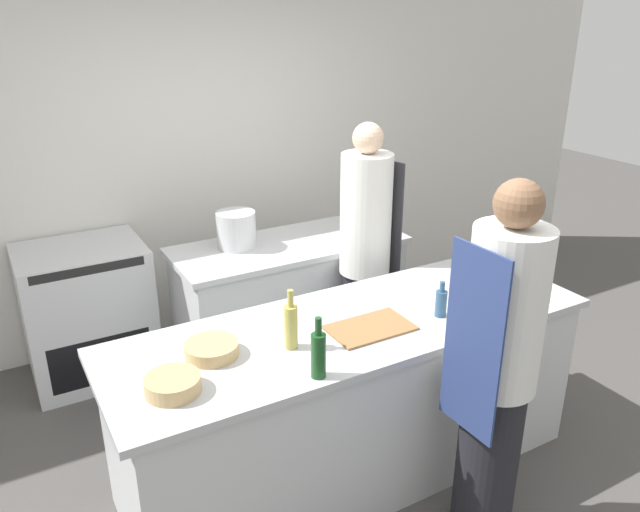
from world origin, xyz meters
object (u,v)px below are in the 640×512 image
at_px(chef_at_stove, 365,259).
at_px(bottle_vinegar, 318,354).
at_px(bottle_cooking_oil, 441,303).
at_px(bowl_mixing_large, 212,349).
at_px(chef_at_prep_near, 498,370).
at_px(bottle_olive_oil, 473,289).
at_px(stockpot, 236,230).
at_px(bottle_wine, 291,325).
at_px(oven_range, 88,312).
at_px(bowl_ceramic_blue, 173,385).
at_px(bowl_prep_small, 507,290).

relative_size(chef_at_stove, bottle_vinegar, 6.21).
xyz_separation_m(bottle_cooking_oil, bowl_mixing_large, (-1.19, 0.22, -0.05)).
xyz_separation_m(chef_at_prep_near, bottle_olive_oil, (0.33, 0.54, 0.11)).
bearing_deg(stockpot, bottle_vinegar, -100.33).
bearing_deg(bottle_olive_oil, bottle_wine, 175.40).
xyz_separation_m(bottle_olive_oil, bottle_vinegar, (-1.08, -0.20, 0.02)).
bearing_deg(oven_range, stockpot, -24.55).
xyz_separation_m(bottle_wine, bowl_ceramic_blue, (-0.61, -0.08, -0.08)).
bearing_deg(bottle_cooking_oil, bottle_vinegar, -167.62).
height_order(bottle_olive_oil, stockpot, stockpot).
bearing_deg(bottle_wine, bottle_olive_oil, -4.60).
relative_size(bottle_cooking_oil, bowl_ceramic_blue, 0.82).
height_order(bowl_prep_small, bowl_ceramic_blue, bowl_ceramic_blue).
relative_size(bottle_olive_oil, bottle_cooking_oil, 1.24).
distance_m(bottle_vinegar, stockpot, 1.69).
relative_size(chef_at_prep_near, bottle_cooking_oil, 9.19).
height_order(oven_range, stockpot, stockpot).
height_order(chef_at_stove, bowl_mixing_large, chef_at_stove).
bearing_deg(bowl_prep_small, chef_at_prep_near, -137.78).
xyz_separation_m(chef_at_prep_near, bottle_cooking_oil, (0.10, 0.52, 0.10)).
relative_size(chef_at_prep_near, chef_at_stove, 1.00).
relative_size(oven_range, chef_at_stove, 0.53).
height_order(bottle_cooking_oil, bowl_prep_small, bottle_cooking_oil).
xyz_separation_m(oven_range, bowl_prep_small, (2.00, -1.89, 0.48)).
distance_m(chef_at_stove, stockpot, 0.89).
height_order(bottle_olive_oil, bottle_vinegar, bottle_vinegar).
relative_size(bowl_prep_small, bowl_ceramic_blue, 1.04).
height_order(oven_range, bottle_olive_oil, bottle_olive_oil).
xyz_separation_m(bottle_wine, bottle_cooking_oil, (0.83, -0.10, -0.04)).
relative_size(chef_at_stove, stockpot, 6.81).
relative_size(bottle_wine, bowl_ceramic_blue, 1.26).
bearing_deg(bottle_wine, stockpot, 78.03).
bearing_deg(bottle_cooking_oil, bowl_prep_small, 2.23).
relative_size(chef_at_prep_near, stockpot, 6.83).
bearing_deg(stockpot, bottle_cooking_oil, -69.82).
xyz_separation_m(chef_at_prep_near, bowl_ceramic_blue, (-1.34, 0.54, 0.05)).
xyz_separation_m(bottle_olive_oil, stockpot, (-0.77, 1.46, 0.03)).
relative_size(chef_at_stove, bowl_mixing_large, 7.10).
xyz_separation_m(bottle_wine, bowl_mixing_large, (-0.36, 0.12, -0.09)).
relative_size(bottle_wine, bottle_cooking_oil, 1.54).
distance_m(bottle_olive_oil, bottle_wine, 1.07).
height_order(chef_at_prep_near, chef_at_stove, chef_at_prep_near).
relative_size(chef_at_prep_near, bottle_vinegar, 6.23).
bearing_deg(bottle_wine, bottle_vinegar, -92.19).
height_order(bottle_wine, bowl_ceramic_blue, bottle_wine).
distance_m(bottle_cooking_oil, bowl_ceramic_blue, 1.44).
relative_size(oven_range, bottle_wine, 3.16).
bearing_deg(bottle_vinegar, oven_range, 107.30).
relative_size(chef_at_stove, bottle_wine, 5.97).
relative_size(bottle_vinegar, bowl_prep_small, 1.16).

